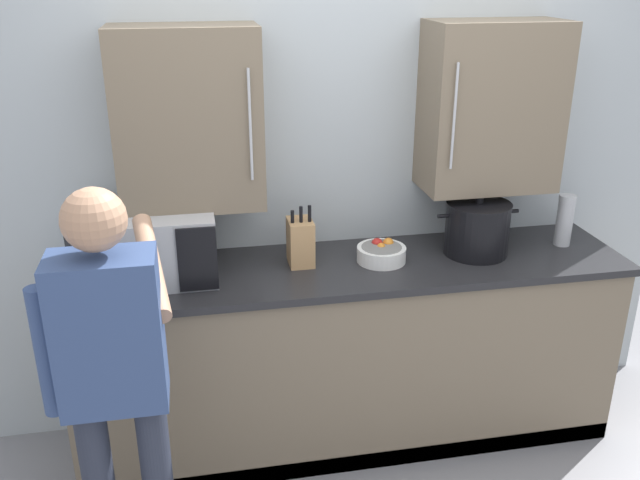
{
  "coord_description": "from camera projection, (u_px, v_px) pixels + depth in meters",
  "views": [
    {
      "loc": [
        -0.67,
        -1.89,
        2.21
      ],
      "look_at": [
        -0.15,
        0.82,
        1.09
      ],
      "focal_mm": 38.17,
      "sensor_mm": 36.0,
      "label": 1
    }
  ],
  "objects": [
    {
      "name": "stock_pot",
      "position": [
        477.0,
        228.0,
        3.18
      ],
      "size": [
        0.4,
        0.3,
        0.28
      ],
      "color": "black",
      "rests_on": "counter_unit"
    },
    {
      "name": "counter_unit",
      "position": [
        349.0,
        353.0,
        3.28
      ],
      "size": [
        2.57,
        0.61,
        0.94
      ],
      "color": "#756651",
      "rests_on": "ground_plane"
    },
    {
      "name": "thermos_flask",
      "position": [
        565.0,
        220.0,
        3.28
      ],
      "size": [
        0.08,
        0.08,
        0.25
      ],
      "color": "#B7BABF",
      "rests_on": "counter_unit"
    },
    {
      "name": "back_wall_tiled",
      "position": [
        337.0,
        159.0,
        3.22
      ],
      "size": [
        3.54,
        0.44,
        2.54
      ],
      "color": "#B2BCC1",
      "rests_on": "ground_plane"
    },
    {
      "name": "microwave_oven",
      "position": [
        141.0,
        246.0,
        2.91
      ],
      "size": [
        0.59,
        0.81,
        0.3
      ],
      "color": "#B7BABF",
      "rests_on": "counter_unit"
    },
    {
      "name": "fruit_bowl",
      "position": [
        381.0,
        253.0,
        3.12
      ],
      "size": [
        0.23,
        0.23,
        0.09
      ],
      "color": "white",
      "rests_on": "counter_unit"
    },
    {
      "name": "person_figure",
      "position": [
        114.0,
        372.0,
        2.25
      ],
      "size": [
        0.44,
        0.58,
        1.6
      ],
      "color": "#282D3D",
      "rests_on": "ground_plane"
    },
    {
      "name": "knife_block",
      "position": [
        301.0,
        242.0,
        3.07
      ],
      "size": [
        0.11,
        0.15,
        0.29
      ],
      "color": "tan",
      "rests_on": "counter_unit"
    }
  ]
}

